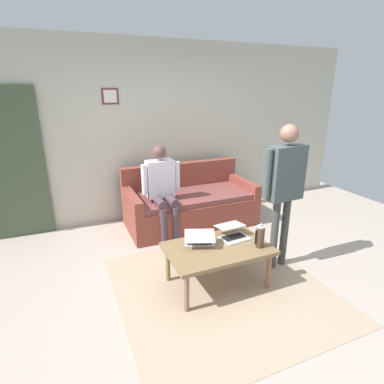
# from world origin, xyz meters

# --- Properties ---
(ground_plane) EXTENTS (7.68, 7.68, 0.00)m
(ground_plane) POSITION_xyz_m (0.00, 0.00, 0.00)
(ground_plane) COLOR #B1A296
(area_rug) EXTENTS (2.11, 2.12, 0.01)m
(area_rug) POSITION_xyz_m (0.07, 0.12, 0.00)
(area_rug) COLOR tan
(area_rug) RESTS_ON ground_plane
(back_wall) EXTENTS (7.04, 0.11, 2.70)m
(back_wall) POSITION_xyz_m (0.00, -2.20, 1.35)
(back_wall) COLOR beige
(back_wall) RESTS_ON ground_plane
(interior_door) EXTENTS (0.82, 0.09, 2.05)m
(interior_door) POSITION_xyz_m (2.06, -2.11, 1.02)
(interior_door) COLOR #415137
(interior_door) RESTS_ON ground_plane
(couch) EXTENTS (1.92, 0.93, 0.88)m
(couch) POSITION_xyz_m (-0.28, -1.58, 0.30)
(couch) COLOR brown
(couch) RESTS_ON ground_plane
(coffee_table) EXTENTS (1.07, 0.68, 0.45)m
(coffee_table) POSITION_xyz_m (0.07, 0.02, 0.40)
(coffee_table) COLOR olive
(coffee_table) RESTS_ON ground_plane
(laptop_left) EXTENTS (0.32, 0.34, 0.13)m
(laptop_left) POSITION_xyz_m (-0.18, -0.11, 0.49)
(laptop_left) COLOR silver
(laptop_left) RESTS_ON coffee_table
(laptop_center) EXTENTS (0.40, 0.40, 0.15)m
(laptop_center) POSITION_xyz_m (0.22, -0.12, 0.49)
(laptop_center) COLOR silver
(laptop_center) RESTS_ON coffee_table
(french_press) EXTENTS (0.11, 0.09, 0.26)m
(french_press) POSITION_xyz_m (-0.33, 0.19, 0.57)
(french_press) COLOR #4C3323
(french_press) RESTS_ON coffee_table
(person_standing) EXTENTS (0.58, 0.21, 1.66)m
(person_standing) POSITION_xyz_m (-0.76, -0.03, 1.06)
(person_standing) COLOR #404443
(person_standing) RESTS_ON ground_plane
(person_seated) EXTENTS (0.55, 0.51, 1.28)m
(person_seated) POSITION_xyz_m (0.22, -1.35, 0.73)
(person_seated) COLOR #4C3844
(person_seated) RESTS_ON ground_plane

